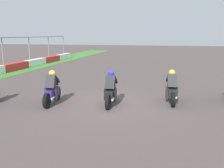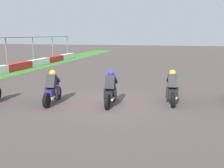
% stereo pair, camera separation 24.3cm
% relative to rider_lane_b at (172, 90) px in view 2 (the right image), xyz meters
% --- Properties ---
extents(ground_plane, '(120.00, 120.00, 0.00)m').
position_rel_rider_lane_b_xyz_m(ground_plane, '(-0.84, 2.65, -0.62)').
color(ground_plane, '#4F4340').
extents(rider_lane_b, '(2.04, 0.56, 1.51)m').
position_rel_rider_lane_b_xyz_m(rider_lane_b, '(0.00, 0.00, 0.00)').
color(rider_lane_b, black).
rests_on(rider_lane_b, ground_plane).
extents(rider_lane_c, '(2.04, 0.55, 1.51)m').
position_rel_rider_lane_b_xyz_m(rider_lane_c, '(-0.98, 2.60, 0.00)').
color(rider_lane_c, black).
rests_on(rider_lane_c, ground_plane).
extents(rider_lane_d, '(2.04, 0.58, 1.51)m').
position_rel_rider_lane_b_xyz_m(rider_lane_d, '(-1.40, 5.20, 0.00)').
color(rider_lane_d, black).
rests_on(rider_lane_d, ground_plane).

